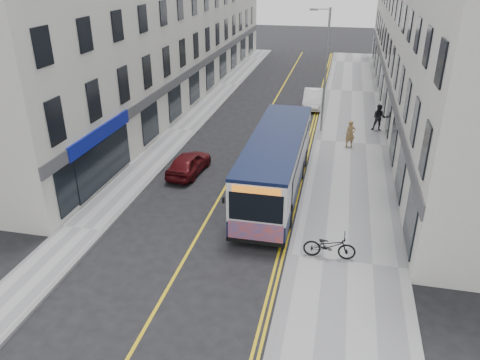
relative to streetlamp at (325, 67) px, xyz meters
The scene contains 17 objects.
ground 15.25m from the streetlamp, 106.58° to the right, with size 140.00×140.00×0.00m, color black.
pavement_east 5.20m from the streetlamp, 43.87° to the right, with size 4.50×64.00×0.12m, color gray.
pavement_west 10.33m from the streetlamp, 167.70° to the right, with size 2.00×64.00×0.12m, color gray.
kerb_east 4.76m from the streetlamp, 94.85° to the right, with size 0.18×64.00×0.13m, color slate.
kerb_west 9.45m from the streetlamp, 166.24° to the right, with size 0.18×64.00×0.13m, color slate.
road_centre_line 6.37m from the streetlamp, 154.37° to the right, with size 0.12×64.00×0.01m, color gold.
road_dbl_yellow_inner 4.85m from the streetlamp, 107.21° to the right, with size 0.10×64.00×0.01m, color gold.
road_dbl_yellow_outer 4.83m from the streetlamp, 101.85° to the right, with size 0.10×64.00×0.01m, color gold.
terrace_east 10.35m from the streetlamp, 43.68° to the left, with size 6.00×46.00×13.00m, color silver.
terrace_west 15.06m from the streetlamp, 152.01° to the left, with size 6.00×46.00×13.00m, color beige.
streetlamp is the anchor object (origin of this frame).
city_bus 10.33m from the streetlamp, 99.09° to the right, with size 2.46×10.51×3.05m.
bicycle 15.63m from the streetlamp, 84.94° to the right, with size 0.70×2.01×1.06m, color black.
pedestrian_near 4.85m from the streetlamp, 54.58° to the right, with size 0.61×0.40×1.66m, color olive.
pedestrian_far 5.15m from the streetlamp, 11.01° to the left, with size 0.87×0.68×1.79m, color black.
car_white 7.00m from the streetlamp, 99.40° to the left, with size 1.44×4.12×1.36m, color silver.
car_maroon 11.37m from the streetlamp, 127.44° to the right, with size 1.46×3.63×1.24m, color #4D0C11.
Camera 1 is at (5.45, -16.69, 10.62)m, focal length 35.00 mm.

